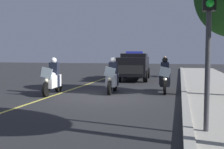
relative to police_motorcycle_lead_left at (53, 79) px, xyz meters
The scene contains 9 objects.
ground_plane 2.69m from the police_motorcycle_lead_left, 87.56° to the left, with size 80.00×80.00×0.00m, color #28282B.
curb_strip 5.98m from the police_motorcycle_lead_left, 88.93° to the left, with size 48.00×0.24×0.15m, color #9E9B93.
lane_stripe_center 0.73m from the police_motorcycle_lead_left, 60.31° to the left, with size 48.00×0.12×0.01m, color #E0D14C.
police_motorcycle_lead_left is the anchor object (origin of this frame).
police_motorcycle_lead_right 2.84m from the police_motorcycle_lead_left, 114.64° to the left, with size 2.14×0.61×1.72m.
police_motorcycle_trailing 5.36m from the police_motorcycle_lead_left, 110.20° to the left, with size 2.14×0.61×1.72m.
police_suv 8.34m from the police_motorcycle_lead_left, 162.16° to the left, with size 5.01×2.32×2.05m.
cyclist_background 12.12m from the police_motorcycle_lead_left, 157.90° to the left, with size 1.76×0.33×1.69m.
traffic_light 8.41m from the police_motorcycle_lead_left, 51.09° to the left, with size 0.38×0.28×3.63m.
Camera 1 is at (11.65, 3.12, 1.90)m, focal length 44.38 mm.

